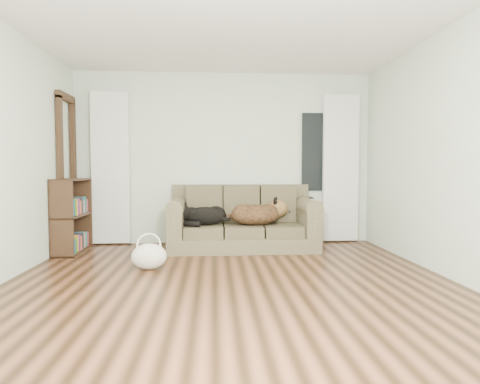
{
  "coord_description": "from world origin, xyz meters",
  "views": [
    {
      "loc": [
        -0.16,
        -3.68,
        1.11
      ],
      "look_at": [
        0.18,
        1.6,
        0.83
      ],
      "focal_mm": 30.0,
      "sensor_mm": 36.0,
      "label": 1
    }
  ],
  "objects": [
    {
      "name": "floor",
      "position": [
        0.0,
        0.0,
        0.0
      ],
      "size": [
        5.0,
        5.0,
        0.0
      ],
      "primitive_type": "plane",
      "color": "black",
      "rests_on": "ground"
    },
    {
      "name": "ceiling",
      "position": [
        0.0,
        0.0,
        2.6
      ],
      "size": [
        5.0,
        5.0,
        0.0
      ],
      "primitive_type": "plane",
      "color": "white",
      "rests_on": "ground"
    },
    {
      "name": "wall_back",
      "position": [
        0.0,
        2.5,
        1.3
      ],
      "size": [
        4.5,
        0.04,
        2.6
      ],
      "primitive_type": "cube",
      "color": "silver",
      "rests_on": "ground"
    },
    {
      "name": "wall_right",
      "position": [
        2.25,
        0.0,
        1.3
      ],
      "size": [
        0.04,
        5.0,
        2.6
      ],
      "primitive_type": "cube",
      "color": "silver",
      "rests_on": "ground"
    },
    {
      "name": "curtain_left",
      "position": [
        -1.7,
        2.42,
        1.15
      ],
      "size": [
        0.55,
        0.08,
        2.25
      ],
      "primitive_type": "cube",
      "color": "white",
      "rests_on": "ground"
    },
    {
      "name": "curtain_right",
      "position": [
        1.8,
        2.42,
        1.15
      ],
      "size": [
        0.55,
        0.08,
        2.25
      ],
      "primitive_type": "cube",
      "color": "white",
      "rests_on": "ground"
    },
    {
      "name": "window_pane",
      "position": [
        1.45,
        2.47,
        1.4
      ],
      "size": [
        0.5,
        0.03,
        1.2
      ],
      "primitive_type": "cube",
      "color": "black",
      "rests_on": "wall_back"
    },
    {
      "name": "door_casing",
      "position": [
        -2.2,
        2.05,
        1.05
      ],
      "size": [
        0.07,
        0.6,
        2.1
      ],
      "primitive_type": "cube",
      "color": "black",
      "rests_on": "ground"
    },
    {
      "name": "sofa",
      "position": [
        0.25,
        1.97,
        0.45
      ],
      "size": [
        2.06,
        0.89,
        0.84
      ],
      "primitive_type": "cube",
      "color": "brown",
      "rests_on": "floor"
    },
    {
      "name": "dog_black_lab",
      "position": [
        -0.32,
        1.95,
        0.48
      ],
      "size": [
        0.62,
        0.44,
        0.26
      ],
      "primitive_type": "ellipsoid",
      "rotation": [
        0.0,
        0.0,
        -0.02
      ],
      "color": "black",
      "rests_on": "sofa"
    },
    {
      "name": "dog_shepherd",
      "position": [
        0.45,
        1.92,
        0.49
      ],
      "size": [
        0.75,
        0.55,
        0.32
      ],
      "primitive_type": "ellipsoid",
      "rotation": [
        0.0,
        0.0,
        3.2
      ],
      "color": "black",
      "rests_on": "sofa"
    },
    {
      "name": "tv_remote",
      "position": [
        1.2,
        1.85,
        0.73
      ],
      "size": [
        0.08,
        0.21,
        0.02
      ],
      "primitive_type": "cube",
      "rotation": [
        0.0,
        0.0,
        -0.12
      ],
      "color": "black",
      "rests_on": "sofa"
    },
    {
      "name": "tote_bag",
      "position": [
        -0.9,
        0.84,
        0.16
      ],
      "size": [
        0.44,
        0.36,
        0.29
      ],
      "primitive_type": "ellipsoid",
      "rotation": [
        0.0,
        0.0,
        -0.13
      ],
      "color": "beige",
      "rests_on": "floor"
    },
    {
      "name": "bookshelf",
      "position": [
        -2.09,
        1.88,
        0.5
      ],
      "size": [
        0.39,
        0.83,
        1.0
      ],
      "primitive_type": "cube",
      "rotation": [
        0.0,
        0.0,
        -0.11
      ],
      "color": "black",
      "rests_on": "floor"
    }
  ]
}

